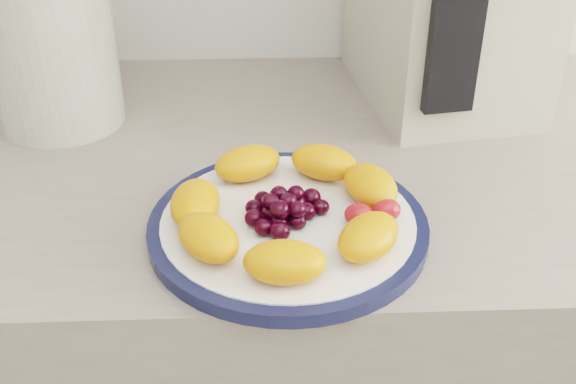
{
  "coord_description": "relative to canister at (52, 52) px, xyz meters",
  "views": [
    {
      "loc": [
        -0.09,
        0.42,
        1.33
      ],
      "look_at": [
        -0.07,
        1.03,
        0.95
      ],
      "focal_mm": 45.0,
      "sensor_mm": 36.0,
      "label": 1
    }
  ],
  "objects": [
    {
      "name": "plate_rim",
      "position": [
        0.29,
        -0.27,
        -0.09
      ],
      "size": [
        0.29,
        0.29,
        0.01
      ],
      "primitive_type": "cylinder",
      "color": "#13193C",
      "rests_on": "counter"
    },
    {
      "name": "appliance_panel",
      "position": [
        0.48,
        -0.09,
        0.09
      ],
      "size": [
        0.06,
        0.03,
        0.26
      ],
      "primitive_type": "cube",
      "rotation": [
        0.0,
        0.0,
        0.16
      ],
      "color": "black",
      "rests_on": "appliance_body"
    },
    {
      "name": "canister",
      "position": [
        0.0,
        0.0,
        0.0
      ],
      "size": [
        0.17,
        0.17,
        0.19
      ],
      "primitive_type": "cylinder",
      "rotation": [
        0.0,
        0.0,
        -0.04
      ],
      "color": "#41581B",
      "rests_on": "counter"
    },
    {
      "name": "fruit_plate",
      "position": [
        0.29,
        -0.27,
        -0.06
      ],
      "size": [
        0.24,
        0.24,
        0.04
      ],
      "color": "orange",
      "rests_on": "plate_face"
    },
    {
      "name": "plate_face",
      "position": [
        0.29,
        -0.27,
        -0.09
      ],
      "size": [
        0.26,
        0.26,
        0.02
      ],
      "primitive_type": "cylinder",
      "color": "white",
      "rests_on": "counter"
    }
  ]
}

